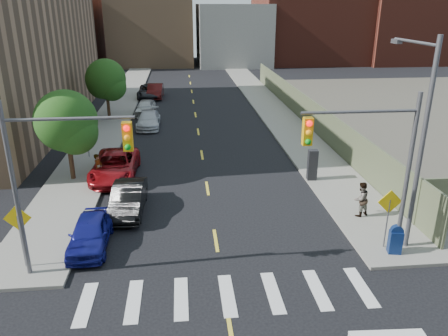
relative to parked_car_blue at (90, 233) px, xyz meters
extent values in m
cube|color=gray|center=(-2.25, 33.46, -0.61)|extent=(3.50, 73.00, 0.15)
cube|color=gray|center=(13.25, 33.46, -0.61)|extent=(3.50, 73.00, 0.15)
cube|color=#585F43|center=(15.10, 19.96, 0.56)|extent=(0.12, 44.00, 2.50)
cube|color=#592319|center=(-16.50, 61.96, 5.31)|extent=(14.00, 18.00, 12.00)
cube|color=#8C6B4C|center=(-0.50, 63.96, 6.81)|extent=(14.00, 16.00, 15.00)
cube|color=gray|center=(13.50, 61.96, 4.31)|extent=(12.00, 16.00, 10.00)
cube|color=#592319|center=(27.50, 63.96, 7.31)|extent=(18.00, 18.00, 16.00)
cube|color=#592319|center=(43.50, 61.96, 8.31)|extent=(14.00, 16.00, 18.00)
cylinder|color=#59595E|center=(-2.00, -2.04, 2.81)|extent=(0.18, 0.18, 7.00)
cylinder|color=#59595E|center=(0.25, -2.04, 5.61)|extent=(4.50, 0.12, 0.12)
cube|color=#E5A50C|center=(2.20, -2.04, 4.91)|extent=(0.35, 0.30, 1.05)
cylinder|color=#59595E|center=(13.00, -2.04, 2.81)|extent=(0.18, 0.18, 7.00)
cylinder|color=#59595E|center=(10.75, -2.04, 5.61)|extent=(4.50, 0.12, 0.12)
cube|color=#E5A50C|center=(8.80, -2.04, 4.91)|extent=(0.35, 0.30, 1.05)
cylinder|color=#59595E|center=(13.70, -1.54, 3.81)|extent=(0.20, 0.20, 9.00)
cylinder|color=#59595E|center=(13.70, 0.16, 7.91)|extent=(0.12, 3.50, 0.12)
cube|color=#59595E|center=(13.70, 1.76, 7.81)|extent=(0.25, 0.60, 0.18)
cylinder|color=#59595E|center=(-2.30, -1.54, 0.51)|extent=(0.06, 0.06, 2.40)
cube|color=yellow|center=(-2.30, -1.54, 1.61)|extent=(1.06, 0.04, 1.06)
cylinder|color=#59595E|center=(12.70, -1.54, 0.51)|extent=(0.06, 0.06, 2.40)
cube|color=yellow|center=(12.70, -1.54, 1.61)|extent=(1.06, 0.04, 1.06)
cylinder|color=#59595E|center=(-2.30, 11.96, 0.51)|extent=(0.06, 0.06, 2.40)
cube|color=yellow|center=(-2.30, 11.96, 1.61)|extent=(1.06, 0.04, 1.06)
cylinder|color=#332114|center=(-2.50, 7.96, 0.63)|extent=(0.28, 0.28, 2.64)
sphere|color=#194213|center=(-2.50, 7.96, 3.03)|extent=(3.60, 3.60, 3.60)
sphere|color=#194213|center=(-2.00, 7.66, 2.43)|extent=(2.64, 2.64, 2.64)
sphere|color=#194213|center=(-2.90, 8.36, 2.61)|extent=(2.88, 2.88, 2.88)
cylinder|color=#332114|center=(-2.50, 22.96, 0.63)|extent=(0.28, 0.28, 2.64)
sphere|color=#194213|center=(-2.50, 22.96, 3.03)|extent=(3.60, 3.60, 3.60)
sphere|color=#194213|center=(-2.00, 22.66, 2.43)|extent=(2.64, 2.64, 2.64)
sphere|color=#194213|center=(-2.90, 23.36, 2.61)|extent=(2.88, 2.88, 2.88)
imported|color=navy|center=(0.00, 0.00, 0.00)|extent=(1.65, 4.05, 1.38)
imported|color=black|center=(1.30, 3.33, 0.04)|extent=(1.67, 4.47, 1.46)
imported|color=maroon|center=(0.00, 8.20, 0.10)|extent=(2.66, 5.70, 1.58)
imported|color=#B8BCC1|center=(1.30, 19.84, 0.00)|extent=(1.94, 4.76, 1.38)
imported|color=silver|center=(0.72, 24.56, 0.01)|extent=(2.02, 4.25, 1.40)
imported|color=#420D0D|center=(1.30, 32.50, 0.09)|extent=(1.78, 4.74, 1.55)
imported|color=black|center=(0.65, 32.59, 0.08)|extent=(2.60, 5.53, 1.53)
cube|color=navy|center=(12.92, -2.04, -0.03)|extent=(0.60, 0.50, 1.01)
cylinder|color=navy|center=(12.92, -2.04, 0.49)|extent=(0.56, 0.34, 0.52)
cube|color=black|center=(11.80, 6.37, 0.39)|extent=(0.58, 0.48, 1.85)
imported|color=gray|center=(-0.81, 7.22, 0.33)|extent=(0.59, 0.73, 1.73)
imported|color=gray|center=(12.81, 1.47, 0.35)|extent=(1.05, 0.95, 1.77)
camera|label=1|loc=(4.15, -17.31, 9.37)|focal=35.00mm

